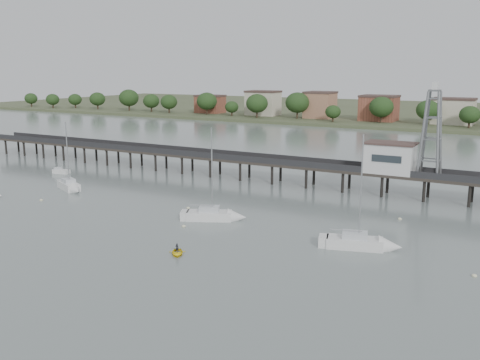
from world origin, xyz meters
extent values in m
cube|color=#2D2823|center=(0.00, 60.00, 3.75)|extent=(150.00, 5.00, 0.50)
cube|color=#333335|center=(0.00, 57.60, 4.55)|extent=(150.00, 0.12, 1.10)
cube|color=#333335|center=(0.00, 62.40, 4.55)|extent=(150.00, 0.12, 1.10)
cylinder|color=black|center=(-73.00, 58.10, 1.80)|extent=(0.50, 0.50, 4.40)
cylinder|color=black|center=(-73.00, 61.90, 1.80)|extent=(0.50, 0.50, 4.40)
cylinder|color=black|center=(0.00, 58.10, 1.80)|extent=(0.50, 0.50, 4.40)
cylinder|color=black|center=(0.00, 61.90, 1.80)|extent=(0.50, 0.50, 4.40)
cube|color=silver|center=(25.00, 60.00, 6.50)|extent=(8.00, 5.00, 5.00)
cube|color=#4C3833|center=(25.00, 60.00, 9.15)|extent=(8.40, 5.40, 0.30)
cube|color=slate|center=(31.50, 60.00, 18.15)|extent=(1.80, 1.80, 0.30)
cube|color=silver|center=(31.50, 60.00, 18.90)|extent=(0.90, 0.90, 1.20)
cube|color=white|center=(28.48, 29.91, 0.48)|extent=(7.26, 4.48, 1.65)
cone|color=white|center=(32.54, 31.13, 0.48)|extent=(3.47, 3.34, 2.64)
cube|color=silver|center=(28.48, 29.91, 1.65)|extent=(3.50, 2.89, 0.75)
cylinder|color=#A5A8AA|center=(28.93, 30.05, 7.66)|extent=(0.18, 0.18, 12.73)
cylinder|color=#A5A8AA|center=(27.39, 29.59, 2.20)|extent=(3.83, 1.26, 0.12)
cube|color=white|center=(-26.92, 36.06, 0.48)|extent=(6.34, 4.53, 1.65)
cone|color=white|center=(-23.55, 34.54, 0.48)|extent=(3.19, 3.11, 2.30)
cube|color=silver|center=(-26.92, 36.06, 1.65)|extent=(3.15, 2.76, 0.75)
cylinder|color=#A5A8AA|center=(-26.55, 35.89, 6.84)|extent=(0.18, 0.18, 11.09)
cylinder|color=#A5A8AA|center=(-27.82, 36.47, 2.20)|extent=(3.19, 1.53, 0.12)
cube|color=white|center=(6.23, 31.68, 0.48)|extent=(6.92, 5.12, 1.65)
cone|color=white|center=(9.87, 33.47, 0.48)|extent=(3.53, 3.45, 2.52)
cube|color=silver|center=(6.23, 31.68, 1.65)|extent=(3.47, 3.08, 0.75)
cylinder|color=#A5A8AA|center=(6.64, 31.88, 7.37)|extent=(0.18, 0.18, 12.15)
cylinder|color=#A5A8AA|center=(5.27, 31.20, 2.20)|extent=(3.44, 1.77, 0.12)
cube|color=white|center=(-39.97, 46.18, 0.35)|extent=(3.78, 2.01, 1.00)
cube|color=silver|center=(-40.76, 46.07, 0.95)|extent=(1.36, 1.36, 0.60)
imported|color=yellow|center=(10.88, 17.34, 0.00)|extent=(1.98, 1.63, 2.81)
imported|color=black|center=(10.88, 17.34, 0.00)|extent=(0.60, 1.17, 0.27)
ellipsoid|color=beige|center=(30.37, 45.54, 0.08)|extent=(0.56, 0.56, 0.39)
ellipsoid|color=beige|center=(42.40, 27.18, 0.08)|extent=(0.56, 0.56, 0.39)
ellipsoid|color=beige|center=(-24.54, 27.75, 0.08)|extent=(0.56, 0.56, 0.39)
ellipsoid|color=beige|center=(5.00, 26.99, 0.08)|extent=(0.56, 0.56, 0.39)
ellipsoid|color=beige|center=(-0.16, 35.50, 0.08)|extent=(0.56, 0.56, 0.39)
cube|color=#475133|center=(0.00, 245.00, 0.50)|extent=(500.00, 170.00, 1.40)
cube|color=brown|center=(-90.00, 183.00, 5.70)|extent=(13.00, 10.50, 9.00)
cube|color=brown|center=(-62.00, 183.00, 5.70)|extent=(13.00, 10.50, 9.00)
cube|color=brown|center=(-35.00, 183.00, 5.70)|extent=(13.00, 10.50, 9.00)
cube|color=brown|center=(-10.00, 183.00, 5.70)|extent=(13.00, 10.50, 9.00)
cube|color=brown|center=(18.00, 183.00, 5.70)|extent=(13.00, 10.50, 9.00)
ellipsoid|color=#1A3515|center=(-120.00, 171.00, 6.00)|extent=(8.00, 8.00, 6.80)
ellipsoid|color=#1A3515|center=(0.00, 171.00, 6.00)|extent=(8.00, 8.00, 6.80)
camera|label=1|loc=(46.88, -31.44, 21.54)|focal=40.00mm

